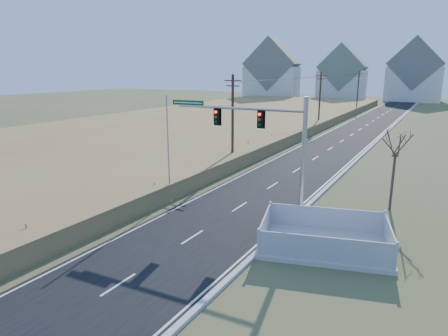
% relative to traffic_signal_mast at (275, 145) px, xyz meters
% --- Properties ---
extents(ground, '(260.00, 260.00, 0.00)m').
position_rel_traffic_signal_mast_xyz_m(ground, '(-2.59, -3.77, -4.79)').
color(ground, '#495529').
rests_on(ground, ground).
extents(road, '(8.00, 180.00, 0.06)m').
position_rel_traffic_signal_mast_xyz_m(road, '(-2.59, 46.23, -4.76)').
color(road, black).
rests_on(road, ground).
extents(curb, '(0.30, 180.00, 0.18)m').
position_rel_traffic_signal_mast_xyz_m(curb, '(1.56, 46.23, -4.70)').
color(curb, '#B2AFA8').
rests_on(curb, ground).
extents(reed_marsh, '(38.00, 110.00, 1.30)m').
position_rel_traffic_signal_mast_xyz_m(reed_marsh, '(-26.59, 36.23, -4.14)').
color(reed_marsh, olive).
rests_on(reed_marsh, ground).
extents(utility_pole_near, '(1.80, 0.26, 9.00)m').
position_rel_traffic_signal_mast_xyz_m(utility_pole_near, '(-9.09, 11.23, -0.10)').
color(utility_pole_near, '#422D1E').
rests_on(utility_pole_near, ground).
extents(utility_pole_mid, '(1.80, 0.26, 9.00)m').
position_rel_traffic_signal_mast_xyz_m(utility_pole_mid, '(-9.09, 41.23, -0.10)').
color(utility_pole_mid, '#422D1E').
rests_on(utility_pole_mid, ground).
extents(utility_pole_far, '(1.80, 0.26, 9.00)m').
position_rel_traffic_signal_mast_xyz_m(utility_pole_far, '(-9.09, 71.23, -0.10)').
color(utility_pole_far, '#422D1E').
rests_on(utility_pole_far, ground).
extents(condo_nw, '(17.69, 13.38, 19.05)m').
position_rel_traffic_signal_mast_xyz_m(condo_nw, '(-40.59, 96.23, 2.92)').
color(condo_nw, silver).
rests_on(condo_nw, ground).
extents(condo_nnw, '(14.93, 11.17, 17.03)m').
position_rel_traffic_signal_mast_xyz_m(condo_nnw, '(-20.59, 104.23, 2.15)').
color(condo_nnw, silver).
rests_on(condo_nnw, ground).
extents(condo_n, '(15.27, 10.20, 18.54)m').
position_rel_traffic_signal_mast_xyz_m(condo_n, '(-0.59, 108.23, 2.82)').
color(condo_n, silver).
rests_on(condo_n, ground).
extents(traffic_signal_mast, '(9.93, 0.89, 7.91)m').
position_rel_traffic_signal_mast_xyz_m(traffic_signal_mast, '(0.00, 0.00, 0.00)').
color(traffic_signal_mast, '#9EA0A5').
rests_on(traffic_signal_mast, ground).
extents(fence_enclosure, '(7.84, 6.30, 1.57)m').
position_rel_traffic_signal_mast_xyz_m(fence_enclosure, '(4.41, -3.30, -4.49)').
color(fence_enclosure, '#B7B5AD').
rests_on(fence_enclosure, ground).
extents(open_sign, '(0.50, 0.26, 0.65)m').
position_rel_traffic_signal_mast_xyz_m(open_sign, '(4.25, -5.08, -4.44)').
color(open_sign, white).
rests_on(open_sign, ground).
extents(flagpole, '(0.35, 0.35, 7.76)m').
position_rel_traffic_signal_mast_xyz_m(flagpole, '(-7.74, -1.06, -1.69)').
color(flagpole, '#B7B5AD').
rests_on(flagpole, ground).
extents(bare_tree, '(2.25, 2.25, 5.95)m').
position_rel_traffic_signal_mast_xyz_m(bare_tree, '(6.71, 4.91, 0.01)').
color(bare_tree, '#4C3F33').
rests_on(bare_tree, ground).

